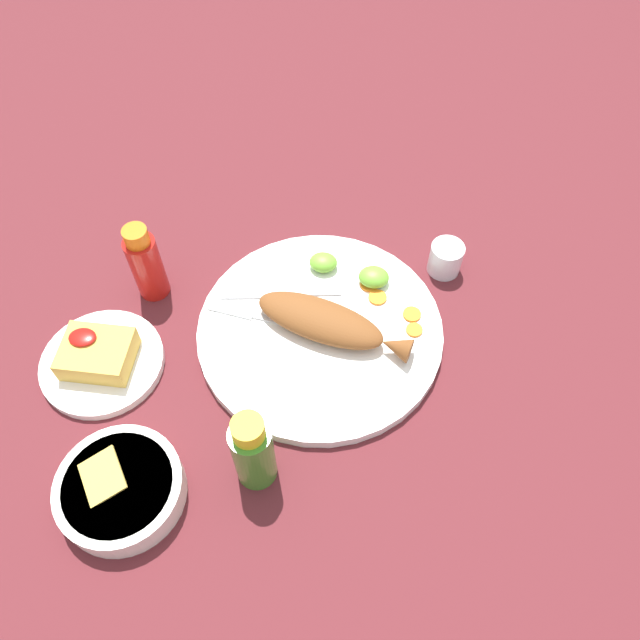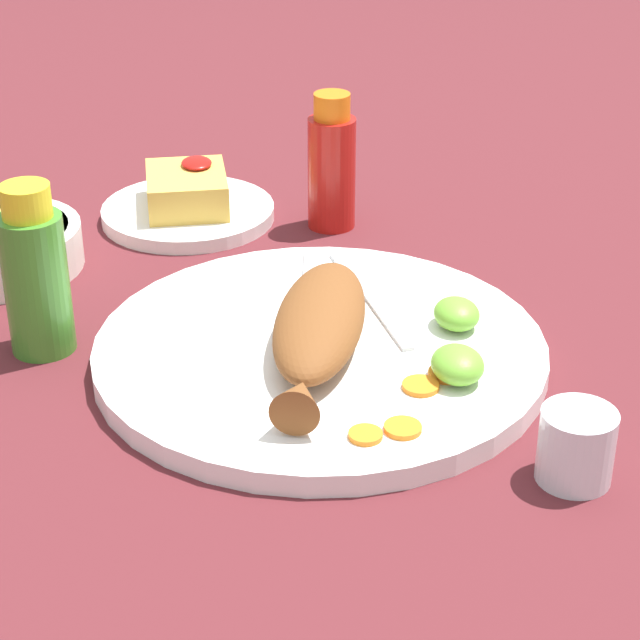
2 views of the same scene
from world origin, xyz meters
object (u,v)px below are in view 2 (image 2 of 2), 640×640
(main_plate, at_px, (320,352))
(fork_far, at_px, (366,291))
(fork_near, at_px, (313,288))
(hot_sauce_bottle_red, at_px, (332,166))
(fried_fish, at_px, (318,326))
(side_plate_fries, at_px, (188,213))
(salt_cup, at_px, (576,450))
(hot_sauce_bottle_green, at_px, (36,275))

(main_plate, height_order, fork_far, fork_far)
(fork_near, bearing_deg, hot_sauce_bottle_red, -5.01)
(hot_sauce_bottle_red, bearing_deg, fork_far, -179.81)
(fried_fish, xyz_separation_m, fork_far, (0.09, -0.05, -0.02))
(fork_near, xyz_separation_m, side_plate_fries, (0.21, 0.10, -0.01))
(fork_far, distance_m, salt_cup, 0.28)
(fried_fish, relative_size, hot_sauce_bottle_green, 1.67)
(fork_far, bearing_deg, fried_fish, 140.58)
(salt_cup, xyz_separation_m, side_plate_fries, (0.49, 0.24, -0.02))
(hot_sauce_bottle_red, relative_size, side_plate_fries, 0.78)
(main_plate, relative_size, fried_fish, 1.51)
(fried_fish, height_order, side_plate_fries, fried_fish)
(fork_near, height_order, hot_sauce_bottle_red, hot_sauce_bottle_red)
(hot_sauce_bottle_green, bearing_deg, fork_far, -84.91)
(main_plate, bearing_deg, side_plate_fries, 16.64)
(fork_near, bearing_deg, main_plate, -175.29)
(salt_cup, bearing_deg, fork_near, 27.23)
(main_plate, bearing_deg, hot_sauce_bottle_red, -10.89)
(fork_near, height_order, fork_far, same)
(fork_near, relative_size, hot_sauce_bottle_red, 1.35)
(main_plate, distance_m, fork_far, 0.10)
(fried_fish, height_order, hot_sauce_bottle_red, hot_sauce_bottle_red)
(hot_sauce_bottle_red, bearing_deg, main_plate, 169.11)
(salt_cup, bearing_deg, main_plate, 39.28)
(main_plate, relative_size, fork_near, 1.96)
(hot_sauce_bottle_red, xyz_separation_m, side_plate_fries, (0.04, 0.14, -0.06))
(side_plate_fries, bearing_deg, hot_sauce_bottle_red, -104.64)
(side_plate_fries, bearing_deg, hot_sauce_bottle_green, 152.51)
(fork_near, bearing_deg, fried_fish, -176.47)
(fried_fish, distance_m, hot_sauce_bottle_red, 0.28)
(main_plate, bearing_deg, fried_fish, 164.14)
(fork_near, xyz_separation_m, hot_sauce_bottle_green, (-0.04, 0.23, 0.05))
(hot_sauce_bottle_red, height_order, side_plate_fries, hot_sauce_bottle_red)
(hot_sauce_bottle_red, relative_size, hot_sauce_bottle_green, 0.96)
(fried_fish, height_order, fork_far, fried_fish)
(fork_far, height_order, salt_cup, salt_cup)
(fork_near, xyz_separation_m, hot_sauce_bottle_red, (0.17, -0.04, 0.04))
(fork_near, bearing_deg, salt_cup, -143.59)
(fork_near, distance_m, fork_far, 0.05)
(hot_sauce_bottle_green, relative_size, side_plate_fries, 0.81)
(fried_fish, distance_m, side_plate_fries, 0.33)
(fried_fish, relative_size, fork_near, 1.29)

